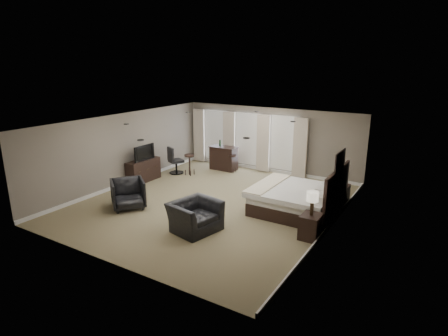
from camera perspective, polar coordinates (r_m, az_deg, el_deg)
The scene contains 16 objects.
room at distance 11.56m, azimuth -1.88°, elevation 0.63°, with size 7.60×8.60×2.64m.
window_bay at distance 15.51m, azimuth 3.41°, elevation 4.22°, with size 5.25×0.20×2.30m.
bed at distance 11.23m, azimuth 11.31°, elevation -3.05°, with size 2.37×2.26×1.51m, color silver.
nightstand_near at distance 9.85m, azimuth 13.05°, elevation -8.68°, with size 0.48×0.58×0.64m, color black.
nightstand_far at distance 12.46m, azimuth 17.40°, elevation -3.81°, with size 0.44×0.54×0.59m, color black.
lamp_near at distance 9.61m, azimuth 13.29°, elevation -5.29°, with size 0.30×0.30×0.61m, color beige.
lamp_far at distance 12.27m, azimuth 17.64°, elevation -1.11°, with size 0.31×0.31×0.63m, color beige.
wall_art at distance 10.64m, azimuth 17.25°, elevation 1.06°, with size 0.04×0.96×0.56m, color slate.
dresser at distance 14.32m, azimuth -12.17°, elevation -0.38°, with size 0.46×1.42×0.82m, color black.
tv at distance 14.20m, azimuth -12.28°, elevation 1.47°, with size 1.00×0.57×0.13m, color black.
armchair_near at distance 9.97m, azimuth -4.46°, elevation -6.60°, with size 1.23×0.80×1.07m, color black.
armchair_far at distance 11.82m, azimuth -14.43°, elevation -3.63°, with size 0.96×0.90×0.99m, color black.
bar_counter at distance 15.49m, azimuth -0.04°, elevation 1.53°, with size 1.12×0.58×0.98m, color black.
bar_stool_left at distance 14.83m, azimuth -5.26°, elevation 0.50°, with size 0.39×0.39×0.83m, color black.
bar_stool_right at distance 15.13m, azimuth 1.27°, elevation 0.67°, with size 0.34×0.34×0.72m, color black.
desk_chair at distance 15.05m, azimuth -7.31°, elevation 1.19°, with size 0.56×0.56×1.10m, color black.
Camera 1 is at (6.16, -9.29, 4.36)m, focal length 30.00 mm.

